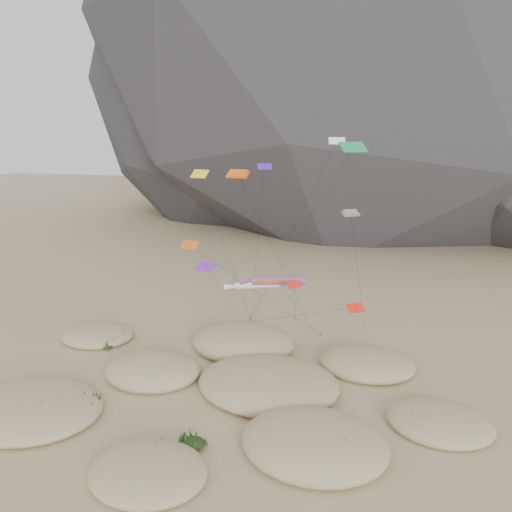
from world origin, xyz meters
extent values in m
plane|color=#CCB789|center=(0.00, 0.00, 0.00)|extent=(500.00, 500.00, 0.00)
ellipsoid|color=black|center=(8.00, 115.00, 60.00)|extent=(191.54, 147.29, 156.00)
ellipsoid|color=#2B2B30|center=(-37.00, 123.00, 44.00)|extent=(136.20, 127.83, 116.00)
ellipsoid|color=#CCB789|center=(-19.18, -6.71, 0.62)|extent=(14.57, 12.39, 2.77)
ellipsoid|color=#CCB789|center=(-3.44, -11.88, 0.54)|extent=(10.05, 8.54, 2.38)
ellipsoid|color=#CCB789|center=(8.92, -4.53, 0.77)|extent=(13.14, 11.17, 3.40)
ellipsoid|color=#CCB789|center=(-11.44, 4.07, 0.69)|extent=(11.27, 9.58, 3.06)
ellipsoid|color=#CCB789|center=(2.22, 4.73, 0.78)|extent=(15.59, 13.25, 3.46)
ellipsoid|color=#CCB789|center=(19.77, 2.53, 0.53)|extent=(9.97, 8.47, 2.34)
ellipsoid|color=#CCB789|center=(-3.81, 14.31, 0.84)|extent=(13.49, 11.47, 3.72)
ellipsoid|color=#CCB789|center=(12.13, 13.12, 0.61)|extent=(11.30, 9.61, 2.71)
ellipsoid|color=#CCB789|center=(-23.85, 11.63, 0.50)|extent=(9.99, 8.49, 2.22)
ellipsoid|color=black|center=(-17.40, -6.44, 0.90)|extent=(2.30, 1.97, 0.69)
ellipsoid|color=black|center=(-14.40, -4.41, 0.80)|extent=(2.41, 2.07, 0.72)
ellipsoid|color=black|center=(-2.98, -9.47, 0.60)|extent=(2.44, 2.09, 0.73)
ellipsoid|color=black|center=(-1.47, -7.18, 0.50)|extent=(2.23, 1.91, 0.67)
ellipsoid|color=black|center=(11.23, -4.58, 1.00)|extent=(2.83, 2.42, 0.85)
ellipsoid|color=black|center=(8.70, -5.99, 0.80)|extent=(2.69, 2.30, 0.81)
ellipsoid|color=black|center=(-11.60, 6.13, 0.80)|extent=(2.91, 2.49, 0.87)
ellipsoid|color=black|center=(-9.65, 6.31, 0.70)|extent=(2.45, 2.10, 0.74)
ellipsoid|color=black|center=(4.34, 4.47, 1.10)|extent=(3.28, 2.81, 0.98)
ellipsoid|color=black|center=(6.21, 4.59, 1.00)|extent=(3.03, 2.60, 0.91)
ellipsoid|color=black|center=(1.48, 3.21, 0.90)|extent=(2.89, 2.47, 0.87)
ellipsoid|color=black|center=(18.12, 0.88, 0.60)|extent=(2.30, 1.97, 0.69)
ellipsoid|color=black|center=(-1.94, 16.52, 1.00)|extent=(3.10, 2.65, 0.93)
ellipsoid|color=black|center=(-0.38, 13.95, 0.90)|extent=(2.66, 2.27, 0.80)
ellipsoid|color=black|center=(15.29, 14.02, 0.70)|extent=(2.10, 1.80, 0.63)
ellipsoid|color=black|center=(11.97, 10.98, 0.60)|extent=(1.86, 1.59, 0.56)
ellipsoid|color=black|center=(-21.03, 11.62, 0.50)|extent=(2.64, 2.26, 0.79)
ellipsoid|color=black|center=(-20.75, 9.02, 0.40)|extent=(1.77, 1.52, 0.53)
cylinder|color=#3F2D1E|center=(-5.65, 21.13, 0.15)|extent=(0.08, 0.08, 0.30)
cylinder|color=#3F2D1E|center=(0.80, 25.68, 0.15)|extent=(0.08, 0.08, 0.30)
cylinder|color=#3F2D1E|center=(5.29, 21.30, 0.15)|extent=(0.08, 0.08, 0.30)
cylinder|color=#3F2D1E|center=(5.89, 27.96, 0.15)|extent=(0.08, 0.08, 0.30)
cylinder|color=#3F2D1E|center=(12.43, 19.79, 0.15)|extent=(0.08, 0.08, 0.30)
cylinder|color=#3F2D1E|center=(-5.54, 23.59, 0.15)|extent=(0.08, 0.08, 0.30)
cylinder|color=#3F2D1E|center=(12.13, 26.75, 0.15)|extent=(0.08, 0.08, 0.30)
cylinder|color=#3F2D1E|center=(-11.56, 23.52, 0.15)|extent=(0.08, 0.08, 0.30)
cylinder|color=#F95D1A|center=(2.65, 6.40, 12.08)|extent=(5.56, 1.03, 1.57)
sphere|color=#F95D1A|center=(5.39, 6.39, 12.30)|extent=(1.05, 1.05, 1.05)
cone|color=#F95D1A|center=(-0.36, 6.42, 11.81)|extent=(2.28, 0.92, 1.13)
cylinder|color=black|center=(3.11, 15.14, 6.04)|extent=(0.94, 17.50, 12.10)
cylinder|color=white|center=(-1.29, 11.78, 9.61)|extent=(5.14, 1.91, 1.16)
sphere|color=white|center=(1.17, 12.33, 9.81)|extent=(0.85, 0.85, 0.85)
cone|color=white|center=(-4.00, 11.16, 9.35)|extent=(2.17, 1.16, 0.87)
cylinder|color=black|center=(-2.92, 18.49, 4.80)|extent=(3.28, 13.45, 9.63)
cube|color=#F35D0C|center=(-5.28, 17.12, 22.21)|extent=(3.00, 1.48, 0.84)
cube|color=#F35D0C|center=(-5.28, 17.12, 22.44)|extent=(2.54, 1.18, 0.82)
cylinder|color=black|center=(-0.83, 20.34, 11.11)|extent=(8.94, 6.47, 22.22)
cube|color=#FB511A|center=(9.71, 10.15, 18.98)|extent=(2.03, 1.83, 0.56)
cube|color=#FB511A|center=(9.71, 10.15, 19.16)|extent=(1.70, 1.52, 0.55)
cylinder|color=black|center=(10.27, 18.38, 9.49)|extent=(1.14, 16.48, 19.00)
cube|color=purple|center=(-7.80, 11.88, 11.33)|extent=(2.85, 2.16, 0.89)
cube|color=purple|center=(-7.80, 11.88, 11.18)|extent=(0.37, 0.33, 0.87)
cylinder|color=black|center=(-6.73, 16.51, 5.69)|extent=(2.18, 9.28, 11.29)
cube|color=red|center=(10.79, 9.39, 8.77)|extent=(2.10, 1.93, 0.84)
cube|color=red|center=(10.79, 9.39, 8.62)|extent=(0.36, 0.37, 0.64)
cylinder|color=black|center=(2.63, 16.49, 4.41)|extent=(16.36, 14.23, 8.74)
cube|color=yellow|center=(-9.08, 13.87, 22.47)|extent=(2.39, 1.51, 0.97)
cube|color=yellow|center=(-9.08, 13.87, 22.32)|extent=(0.33, 0.38, 0.73)
cylinder|color=black|center=(-7.31, 18.73, 11.26)|extent=(3.57, 9.75, 22.43)
cube|color=red|center=(4.87, 4.34, 12.41)|extent=(1.64, 1.69, 0.54)
cube|color=red|center=(4.87, 4.34, 12.26)|extent=(0.23, 0.24, 0.53)
cylinder|color=black|center=(2.84, 15.01, 6.23)|extent=(4.09, 21.35, 12.38)
cube|color=#411FBA|center=(-0.33, 12.09, 23.63)|extent=(1.79, 1.36, 0.70)
cube|color=#411FBA|center=(-0.33, 12.09, 23.48)|extent=(0.28, 0.30, 0.54)
cylinder|color=black|center=(-2.94, 17.84, 11.84)|extent=(5.24, 11.53, 23.59)
cube|color=#179955|center=(9.56, 11.16, 25.89)|extent=(3.17, 2.83, 1.04)
cube|color=#179955|center=(9.56, 11.16, 25.74)|extent=(0.44, 0.43, 0.97)
cylinder|color=black|center=(1.95, 16.15, 12.97)|extent=(15.24, 10.01, 25.85)
cube|color=white|center=(7.26, 15.51, 26.45)|extent=(2.01, 1.27, 0.78)
cube|color=white|center=(7.26, 15.51, 26.30)|extent=(0.27, 0.30, 0.63)
cylinder|color=black|center=(0.80, 18.32, 13.25)|extent=(12.94, 5.65, 26.42)
cube|color=#DC5614|center=(-7.41, 6.51, 15.24)|extent=(2.11, 1.24, 0.83)
cube|color=#DC5614|center=(-7.41, 6.51, 15.09)|extent=(0.27, 0.31, 0.67)
cylinder|color=black|center=(-1.06, 13.90, 7.64)|extent=(12.73, 14.82, 15.21)
camera|label=1|loc=(14.99, -43.06, 27.31)|focal=35.00mm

